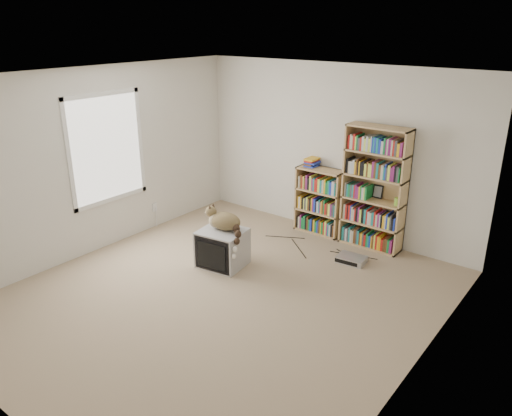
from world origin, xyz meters
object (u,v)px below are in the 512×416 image
Objects in this scene: bookcase_short at (320,203)px; crt_tv at (223,248)px; dvd_player at (352,259)px; bookcase_tall at (375,191)px; cat at (226,225)px.

crt_tv is at bearing -103.80° from bookcase_short.
bookcase_short is 2.69× the size of dvd_player.
bookcase_short is at bearing 67.69° from crt_tv.
crt_tv is 0.37× the size of bookcase_tall.
bookcase_tall is at bearing 45.29° from crt_tv.
cat reaches higher than dvd_player.
crt_tv is at bearing -145.61° from dvd_player.
dvd_player is (0.89, -0.64, -0.42)m from bookcase_short.
bookcase_tall is at bearing 87.71° from dvd_player.
cat is 2.13m from bookcase_tall.
bookcase_short is at bearing 66.69° from cat.
bookcase_short reaches higher than dvd_player.
crt_tv reaches higher than dvd_player.
bookcase_tall is (1.28, 1.75, 0.58)m from crt_tv.
crt_tv is 0.94× the size of cat.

